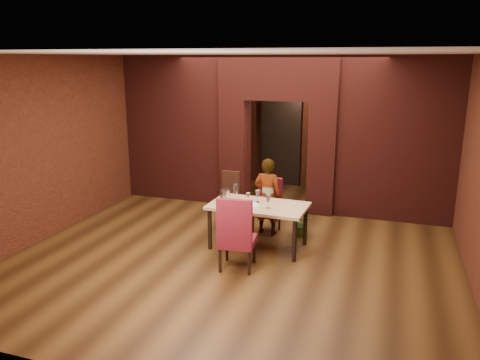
% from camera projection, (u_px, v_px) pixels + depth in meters
% --- Properties ---
extents(floor, '(8.00, 8.00, 0.00)m').
position_uv_depth(floor, '(249.00, 240.00, 8.31)').
color(floor, '#4C2E13').
rests_on(floor, ground).
extents(ceiling, '(7.00, 8.00, 0.04)m').
position_uv_depth(ceiling, '(250.00, 54.00, 7.51)').
color(ceiling, silver).
rests_on(ceiling, ground).
extents(wall_back, '(7.00, 0.04, 3.20)m').
position_uv_depth(wall_back, '(298.00, 122.00, 11.58)').
color(wall_back, maroon).
rests_on(wall_back, ground).
extents(wall_front, '(7.00, 0.04, 3.20)m').
position_uv_depth(wall_front, '(119.00, 232.00, 4.24)').
color(wall_front, maroon).
rests_on(wall_front, ground).
extents(wall_left, '(0.04, 8.00, 3.20)m').
position_uv_depth(wall_left, '(76.00, 140.00, 8.98)').
color(wall_left, maroon).
rests_on(wall_left, ground).
extents(wall_right, '(0.04, 8.00, 3.20)m').
position_uv_depth(wall_right, '(478.00, 166.00, 6.84)').
color(wall_right, maroon).
rests_on(wall_right, ground).
extents(pillar_left, '(0.55, 0.55, 2.30)m').
position_uv_depth(pillar_left, '(235.00, 152.00, 10.15)').
color(pillar_left, maroon).
rests_on(pillar_left, ground).
extents(pillar_right, '(0.55, 0.55, 2.30)m').
position_uv_depth(pillar_right, '(323.00, 158.00, 9.57)').
color(pillar_right, maroon).
rests_on(pillar_right, ground).
extents(lintel, '(2.45, 0.55, 0.90)m').
position_uv_depth(lintel, '(279.00, 78.00, 9.46)').
color(lintel, maroon).
rests_on(lintel, ground).
extents(wing_wall_left, '(2.28, 0.35, 3.20)m').
position_uv_depth(wing_wall_left, '(176.00, 129.00, 10.47)').
color(wing_wall_left, maroon).
rests_on(wing_wall_left, ground).
extents(wing_wall_right, '(2.28, 0.35, 3.20)m').
position_uv_depth(wing_wall_right, '(397.00, 140.00, 9.02)').
color(wing_wall_right, maroon).
rests_on(wing_wall_right, ground).
extents(vent_panel, '(0.40, 0.03, 0.50)m').
position_uv_depth(vent_panel, '(231.00, 182.00, 10.03)').
color(vent_panel, '#9C4B2D').
rests_on(vent_panel, ground).
extents(rear_door, '(0.90, 0.08, 2.10)m').
position_uv_depth(rear_door, '(281.00, 143.00, 11.79)').
color(rear_door, black).
rests_on(rear_door, ground).
extents(rear_door_frame, '(1.02, 0.04, 2.22)m').
position_uv_depth(rear_door_frame, '(280.00, 144.00, 11.75)').
color(rear_door_frame, black).
rests_on(rear_door_frame, ground).
extents(dining_table, '(1.65, 0.97, 0.76)m').
position_uv_depth(dining_table, '(258.00, 226.00, 7.92)').
color(dining_table, tan).
rests_on(dining_table, ground).
extents(chair_far, '(0.50, 0.50, 1.00)m').
position_uv_depth(chair_far, '(267.00, 206.00, 8.60)').
color(chair_far, maroon).
rests_on(chair_far, ground).
extents(chair_near, '(0.59, 0.59, 1.16)m').
position_uv_depth(chair_near, '(238.00, 232.00, 7.07)').
color(chair_near, maroon).
rests_on(chair_near, ground).
extents(person_seated, '(0.54, 0.38, 1.41)m').
position_uv_depth(person_seated, '(268.00, 196.00, 8.47)').
color(person_seated, white).
rests_on(person_seated, ground).
extents(wine_glass_a, '(0.08, 0.08, 0.19)m').
position_uv_depth(wine_glass_a, '(248.00, 198.00, 7.85)').
color(wine_glass_a, white).
rests_on(wine_glass_a, dining_table).
extents(wine_glass_b, '(0.09, 0.09, 0.21)m').
position_uv_depth(wine_glass_b, '(258.00, 196.00, 7.92)').
color(wine_glass_b, white).
rests_on(wine_glass_b, dining_table).
extents(wine_glass_c, '(0.09, 0.09, 0.23)m').
position_uv_depth(wine_glass_c, '(268.00, 201.00, 7.60)').
color(wine_glass_c, silver).
rests_on(wine_glass_c, dining_table).
extents(tasting_sheet, '(0.41, 0.38, 0.00)m').
position_uv_depth(tasting_sheet, '(249.00, 205.00, 7.79)').
color(tasting_sheet, silver).
rests_on(tasting_sheet, dining_table).
extents(wine_bucket, '(0.17, 0.17, 0.21)m').
position_uv_depth(wine_bucket, '(225.00, 196.00, 7.96)').
color(wine_bucket, '#B8B9BF').
rests_on(wine_bucket, dining_table).
extents(water_bottle, '(0.07, 0.07, 0.30)m').
position_uv_depth(water_bottle, '(236.00, 191.00, 8.03)').
color(water_bottle, white).
rests_on(water_bottle, dining_table).
extents(potted_plant, '(0.49, 0.45, 0.46)m').
position_uv_depth(potted_plant, '(301.00, 223.00, 8.49)').
color(potted_plant, '#2D5B1D').
rests_on(potted_plant, ground).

